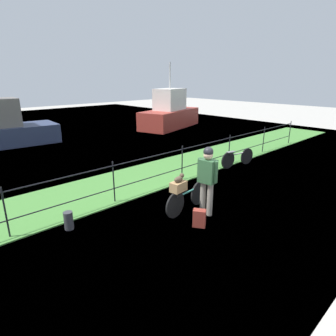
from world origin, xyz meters
TOP-DOWN VIEW (x-y plane):
  - ground_plane at (0.00, 0.00)m, footprint 60.00×60.00m
  - grass_strip at (0.00, 3.31)m, footprint 27.00×2.40m
  - harbor_water at (0.00, 12.08)m, footprint 30.00×30.00m
  - iron_fence at (0.00, 2.32)m, footprint 18.04×0.04m
  - bicycle_main at (-0.25, 0.66)m, footprint 1.61×0.24m
  - wooden_crate at (-0.59, 0.62)m, footprint 0.41×0.28m
  - terrier_dog at (-0.57, 0.62)m, footprint 0.32×0.17m
  - cyclist_person at (-0.03, 0.23)m, footprint 0.30×0.54m
  - backpack_on_paving at (-0.62, -0.06)m, footprint 0.30×0.33m
  - mooring_bollard at (-2.79, 1.82)m, footprint 0.20×0.20m
  - bicycle_parked at (3.84, 1.92)m, footprint 1.61×0.33m
  - moored_boat_mid at (7.99, 9.95)m, footprint 5.12×3.17m

SIDE VIEW (x-z plane):
  - ground_plane at x=0.00m, z-range 0.00..0.00m
  - harbor_water at x=0.00m, z-range 0.00..0.00m
  - grass_strip at x=0.00m, z-range 0.00..0.03m
  - backpack_on_paving at x=-0.62m, z-range 0.00..0.40m
  - mooring_bollard at x=-2.79m, z-range 0.00..0.41m
  - bicycle_parked at x=3.84m, z-range 0.02..0.64m
  - bicycle_main at x=-0.25m, z-range 0.02..0.66m
  - iron_fence at x=0.00m, z-range 0.10..1.23m
  - wooden_crate at x=-0.59m, z-range 0.64..0.87m
  - moored_boat_mid at x=7.99m, z-range -1.14..2.95m
  - terrier_dog at x=-0.57m, z-range 0.86..1.04m
  - cyclist_person at x=-0.03m, z-range 0.16..1.84m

